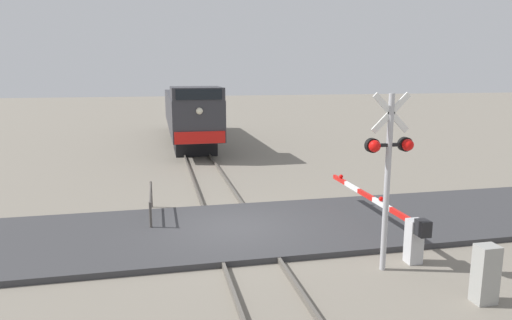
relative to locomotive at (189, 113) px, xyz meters
The scene contains 9 objects.
ground_plane 18.63m from the locomotive, 90.00° to the right, with size 160.00×160.00×0.00m, color gray.
rail_track_left 18.64m from the locomotive, 92.22° to the right, with size 0.08×80.00×0.15m, color #59544C.
rail_track_right 18.64m from the locomotive, 87.78° to the right, with size 0.08×80.00×0.15m, color #59544C.
road_surface 18.63m from the locomotive, 90.00° to the right, with size 36.00×4.97×0.16m, color #38383A.
locomotive is the anchor object (origin of this frame).
crossing_signal 22.17m from the locomotive, 81.93° to the right, with size 1.18×0.33×4.34m.
crossing_gate 21.35m from the locomotive, 79.01° to the right, with size 0.36×5.92×1.25m.
utility_cabinet 24.32m from the locomotive, 79.54° to the right, with size 0.45×0.38×1.27m, color #999993.
guard_railing 16.88m from the locomotive, 98.50° to the right, with size 0.08×2.78×0.95m.
Camera 1 is at (-2.19, -13.08, 4.80)m, focal length 32.16 mm.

